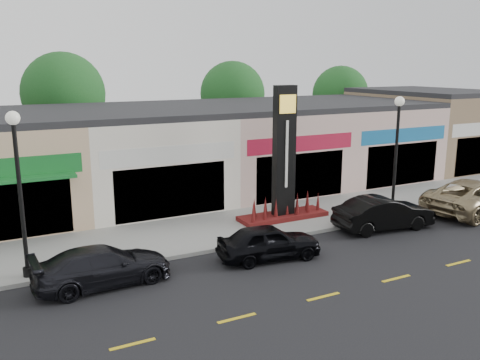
{
  "coord_description": "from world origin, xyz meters",
  "views": [
    {
      "loc": [
        -8.91,
        -14.73,
        7.02
      ],
      "look_at": [
        0.69,
        4.0,
        2.22
      ],
      "focal_mm": 38.0,
      "sensor_mm": 36.0,
      "label": 1
    }
  ],
  "objects_px": {
    "lamp_west_near": "(19,179)",
    "car_dark_sedan": "(103,266)",
    "lamp_east_near": "(397,144)",
    "car_black_sedan": "(269,242)",
    "pylon_sign": "(284,173)",
    "car_gold_suv": "(474,196)",
    "car_black_conv": "(384,213)"
  },
  "relations": [
    {
      "from": "lamp_west_near",
      "to": "car_dark_sedan",
      "type": "xyz_separation_m",
      "value": [
        2.16,
        -1.49,
        -2.83
      ]
    },
    {
      "from": "lamp_east_near",
      "to": "car_black_sedan",
      "type": "relative_size",
      "value": 1.43
    },
    {
      "from": "pylon_sign",
      "to": "car_black_sedan",
      "type": "relative_size",
      "value": 1.57
    },
    {
      "from": "car_black_sedan",
      "to": "car_gold_suv",
      "type": "height_order",
      "value": "car_gold_suv"
    },
    {
      "from": "car_black_sedan",
      "to": "car_gold_suv",
      "type": "xyz_separation_m",
      "value": [
        11.92,
        0.72,
        0.16
      ]
    },
    {
      "from": "car_dark_sedan",
      "to": "car_black_conv",
      "type": "xyz_separation_m",
      "value": [
        12.11,
        0.21,
        0.08
      ]
    },
    {
      "from": "lamp_west_near",
      "to": "lamp_east_near",
      "type": "distance_m",
      "value": 16.0
    },
    {
      "from": "lamp_west_near",
      "to": "pylon_sign",
      "type": "xyz_separation_m",
      "value": [
        11.0,
        1.7,
        -1.2
      ]
    },
    {
      "from": "car_dark_sedan",
      "to": "car_black_conv",
      "type": "distance_m",
      "value": 12.11
    },
    {
      "from": "lamp_west_near",
      "to": "car_black_sedan",
      "type": "height_order",
      "value": "lamp_west_near"
    },
    {
      "from": "car_black_conv",
      "to": "car_gold_suv",
      "type": "bearing_deg",
      "value": -83.97
    },
    {
      "from": "car_dark_sedan",
      "to": "car_black_conv",
      "type": "relative_size",
      "value": 1.01
    },
    {
      "from": "car_dark_sedan",
      "to": "car_black_sedan",
      "type": "height_order",
      "value": "car_black_sedan"
    },
    {
      "from": "car_black_conv",
      "to": "car_dark_sedan",
      "type": "bearing_deg",
      "value": 96.95
    },
    {
      "from": "pylon_sign",
      "to": "car_dark_sedan",
      "type": "bearing_deg",
      "value": -160.18
    },
    {
      "from": "pylon_sign",
      "to": "lamp_west_near",
      "type": "bearing_deg",
      "value": -171.23
    },
    {
      "from": "lamp_west_near",
      "to": "car_dark_sedan",
      "type": "distance_m",
      "value": 3.86
    },
    {
      "from": "car_gold_suv",
      "to": "lamp_west_near",
      "type": "bearing_deg",
      "value": 76.45
    },
    {
      "from": "lamp_west_near",
      "to": "pylon_sign",
      "type": "distance_m",
      "value": 11.19
    },
    {
      "from": "lamp_west_near",
      "to": "car_gold_suv",
      "type": "height_order",
      "value": "lamp_west_near"
    },
    {
      "from": "pylon_sign",
      "to": "car_black_conv",
      "type": "relative_size",
      "value": 1.37
    },
    {
      "from": "car_black_sedan",
      "to": "car_black_conv",
      "type": "distance_m",
      "value": 6.21
    },
    {
      "from": "car_black_sedan",
      "to": "pylon_sign",
      "type": "bearing_deg",
      "value": -30.59
    },
    {
      "from": "car_black_conv",
      "to": "pylon_sign",
      "type": "bearing_deg",
      "value": 53.56
    },
    {
      "from": "lamp_west_near",
      "to": "lamp_east_near",
      "type": "height_order",
      "value": "same"
    },
    {
      "from": "car_black_sedan",
      "to": "car_black_conv",
      "type": "bearing_deg",
      "value": -75.78
    },
    {
      "from": "lamp_west_near",
      "to": "car_gold_suv",
      "type": "xyz_separation_m",
      "value": [
        20.01,
        -1.28,
        -2.67
      ]
    },
    {
      "from": "lamp_east_near",
      "to": "car_gold_suv",
      "type": "relative_size",
      "value": 0.94
    },
    {
      "from": "car_dark_sedan",
      "to": "car_black_conv",
      "type": "height_order",
      "value": "car_black_conv"
    },
    {
      "from": "lamp_east_near",
      "to": "car_black_conv",
      "type": "relative_size",
      "value": 1.25
    },
    {
      "from": "lamp_east_near",
      "to": "car_black_conv",
      "type": "height_order",
      "value": "lamp_east_near"
    },
    {
      "from": "pylon_sign",
      "to": "car_gold_suv",
      "type": "bearing_deg",
      "value": -18.27
    }
  ]
}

